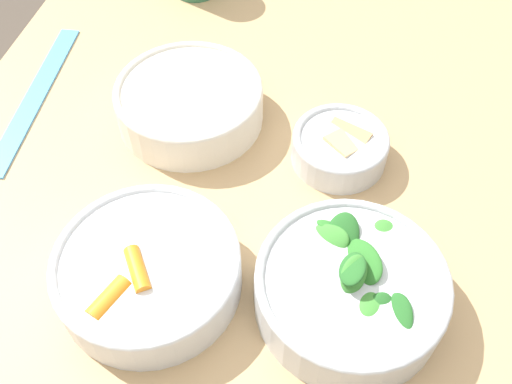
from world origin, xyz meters
The scene contains 6 objects.
dining_table centered at (0.00, 0.00, 0.61)m, with size 1.02×0.77×0.75m.
bowl_carrots centered at (-0.17, 0.05, 0.78)m, with size 0.20×0.20×0.06m.
bowl_greens centered at (-0.14, -0.16, 0.78)m, with size 0.19×0.19×0.08m.
bowl_beans_hotdog centered at (0.09, 0.07, 0.77)m, with size 0.19×0.19×0.06m.
bowl_cookies centered at (0.06, -0.13, 0.77)m, with size 0.12×0.12×0.04m.
ruler centered at (0.08, 0.30, 0.75)m, with size 0.30×0.05×0.00m.
Camera 1 is at (-0.44, -0.13, 1.29)m, focal length 40.00 mm.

